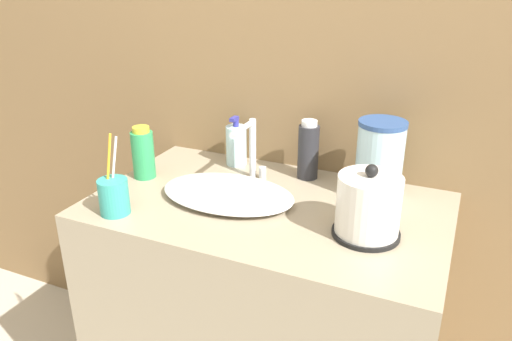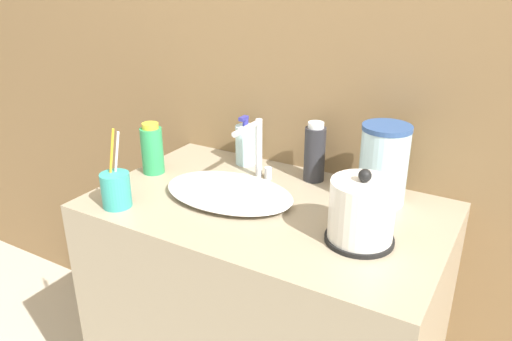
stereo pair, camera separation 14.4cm
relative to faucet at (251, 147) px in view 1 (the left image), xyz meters
The scene contains 10 objects.
wall_back 0.37m from the faucet, 58.09° to the left, with size 6.00×0.04×2.60m.
vanity_counter 0.59m from the faucet, 50.87° to the right, with size 1.03×0.62×0.88m.
sink_basin 0.19m from the faucet, 91.73° to the right, with size 0.41×0.27×0.04m.
faucet is the anchor object (origin of this frame).
electric_kettle 0.47m from the faucet, 26.01° to the right, with size 0.18×0.18×0.20m.
toothbrush_cup 0.45m from the faucet, 124.35° to the right, with size 0.08×0.08×0.23m.
lotion_bottle 0.15m from the faucet, 136.06° to the left, with size 0.07×0.07×0.17m.
shampoo_bottle 0.35m from the faucet, 159.36° to the right, with size 0.07×0.07×0.17m.
mouthwash_bottle 0.19m from the faucet, 29.28° to the left, with size 0.07×0.07×0.20m.
water_pitcher 0.40m from the faucet, ahead, with size 0.14×0.14×0.24m.
Camera 1 is at (0.50, -0.90, 1.54)m, focal length 35.00 mm.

